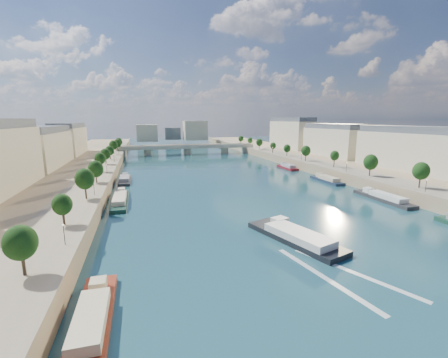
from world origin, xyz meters
TOP-DOWN VIEW (x-y plane):
  - ground at (0.00, 100.00)m, footprint 700.00×700.00m
  - quay_left at (-72.00, 100.00)m, footprint 44.00×520.00m
  - quay_right at (72.00, 100.00)m, footprint 44.00×520.00m
  - pave_left at (-57.00, 100.00)m, footprint 14.00×520.00m
  - pave_right at (57.00, 100.00)m, footprint 14.00×520.00m
  - trees_left at (-55.00, 102.00)m, footprint 4.80×268.80m
  - trees_right at (55.00, 110.00)m, footprint 4.80×268.80m
  - lamps_left at (-52.50, 90.00)m, footprint 0.36×200.36m
  - lamps_right at (52.50, 105.00)m, footprint 0.36×200.36m
  - buildings_left at (-85.00, 112.00)m, footprint 16.00×226.00m
  - buildings_right at (85.00, 112.00)m, footprint 16.00×226.00m
  - skyline at (3.19, 319.52)m, footprint 79.00×42.00m
  - bridge at (0.00, 217.52)m, footprint 112.00×12.00m
  - tour_barge at (-3.05, 30.75)m, footprint 15.25×27.52m
  - wake at (-3.05, 14.12)m, footprint 15.38×25.77m
  - moored_barges_left at (-45.50, 45.85)m, footprint 5.00×159.97m
  - moored_barges_right at (45.50, 53.20)m, footprint 5.00×161.00m

SIDE VIEW (x-z plane):
  - ground at x=0.00m, z-range 0.00..0.00m
  - wake at x=-3.05m, z-range 0.00..0.04m
  - moored_barges_right at x=45.50m, z-range -0.96..2.64m
  - moored_barges_left at x=-45.50m, z-range -0.96..2.64m
  - tour_barge at x=-3.05m, z-range -0.87..2.82m
  - quay_left at x=-72.00m, z-range 0.00..5.00m
  - quay_right at x=72.00m, z-range 0.00..5.00m
  - pave_left at x=-57.00m, z-range 5.00..5.10m
  - pave_right at x=57.00m, z-range 5.00..5.10m
  - bridge at x=0.00m, z-range 1.01..9.16m
  - lamps_left at x=-52.50m, z-range 5.64..9.92m
  - lamps_right at x=52.50m, z-range 5.64..9.92m
  - trees_left at x=-55.00m, z-range 6.35..14.61m
  - trees_right at x=55.00m, z-range 6.35..14.61m
  - skyline at x=3.19m, z-range 3.66..25.66m
  - buildings_left at x=-85.00m, z-range 4.85..28.05m
  - buildings_right at x=85.00m, z-range 4.85..28.05m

